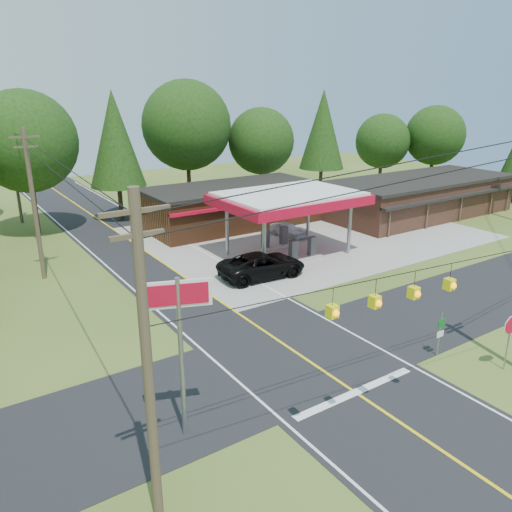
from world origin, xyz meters
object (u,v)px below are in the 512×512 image
suv_car (262,265)px  big_stop_sign (180,323)px  octagonal_stop_sign (511,329)px  sedan_car (288,230)px  gas_canopy (289,200)px

suv_car → big_stop_sign: bearing=140.4°
big_stop_sign → octagonal_stop_sign: 14.93m
sedan_car → big_stop_sign: (-19.16, -19.01, 3.97)m
suv_car → sedan_car: size_ratio=1.73×
gas_canopy → octagonal_stop_sign: (-2.00, -19.01, -2.21)m
gas_canopy → sedan_car: bearing=53.1°
gas_canopy → suv_car: 6.40m
sedan_car → octagonal_stop_sign: 23.60m
suv_car → octagonal_stop_sign: octagonal_stop_sign is taller
big_stop_sign → octagonal_stop_sign: big_stop_sign is taller
gas_canopy → sedan_car: (3.00, 4.00, -3.67)m
gas_canopy → octagonal_stop_sign: 19.25m
gas_canopy → sedan_car: gas_canopy is taller
gas_canopy → big_stop_sign: bearing=-137.1°
suv_car → big_stop_sign: 17.15m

